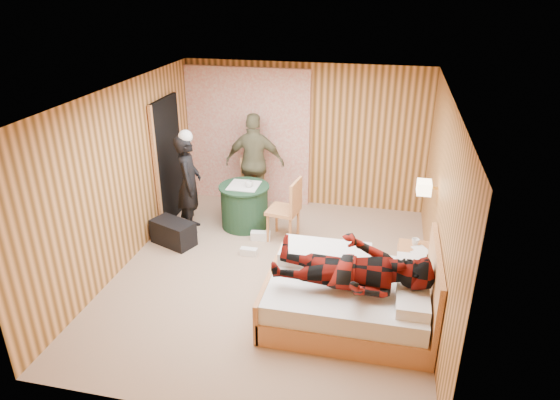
% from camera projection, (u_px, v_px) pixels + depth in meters
% --- Properties ---
extents(floor, '(4.20, 5.00, 0.01)m').
position_uv_depth(floor, '(272.00, 274.00, 6.92)').
color(floor, tan).
rests_on(floor, ground).
extents(ceiling, '(4.20, 5.00, 0.01)m').
position_uv_depth(ceiling, '(270.00, 95.00, 5.89)').
color(ceiling, white).
rests_on(ceiling, wall_back).
extents(wall_back, '(4.20, 0.02, 2.50)m').
position_uv_depth(wall_back, '(305.00, 136.00, 8.63)').
color(wall_back, '#DC9554').
rests_on(wall_back, floor).
extents(wall_left, '(0.02, 5.00, 2.50)m').
position_uv_depth(wall_left, '(122.00, 178.00, 6.82)').
color(wall_left, '#DC9554').
rests_on(wall_left, floor).
extents(wall_right, '(0.02, 5.00, 2.50)m').
position_uv_depth(wall_right, '(441.00, 207.00, 5.99)').
color(wall_right, '#DC9554').
rests_on(wall_right, floor).
extents(curtain, '(2.20, 0.08, 2.40)m').
position_uv_depth(curtain, '(248.00, 136.00, 8.79)').
color(curtain, beige).
rests_on(curtain, floor).
extents(doorway, '(0.06, 0.90, 2.05)m').
position_uv_depth(doorway, '(169.00, 161.00, 8.15)').
color(doorway, black).
rests_on(doorway, floor).
extents(wall_lamp, '(0.26, 0.24, 0.16)m').
position_uv_depth(wall_lamp, '(424.00, 187.00, 6.40)').
color(wall_lamp, gold).
rests_on(wall_lamp, wall_right).
extents(bed, '(1.95, 1.49, 1.02)m').
position_uv_depth(bed, '(350.00, 296.00, 5.95)').
color(bed, '#E79F5E').
rests_on(bed, floor).
extents(nightstand, '(0.43, 0.59, 0.57)m').
position_uv_depth(nightstand, '(413.00, 268.00, 6.51)').
color(nightstand, '#E79F5E').
rests_on(nightstand, floor).
extents(round_table, '(0.82, 0.82, 0.72)m').
position_uv_depth(round_table, '(245.00, 206.00, 8.12)').
color(round_table, '#1B3B27').
rests_on(round_table, floor).
extents(chair_far, '(0.54, 0.54, 0.93)m').
position_uv_depth(chair_far, '(253.00, 181.00, 8.63)').
color(chair_far, '#E79F5E').
rests_on(chair_far, floor).
extents(chair_near, '(0.52, 0.52, 1.00)m').
position_uv_depth(chair_near, '(289.00, 206.00, 7.60)').
color(chair_near, '#E79F5E').
rests_on(chair_near, floor).
extents(duffel_bag, '(0.75, 0.58, 0.38)m').
position_uv_depth(duffel_bag, '(173.00, 233.00, 7.64)').
color(duffel_bag, black).
rests_on(duffel_bag, floor).
extents(sneaker_left, '(0.25, 0.11, 0.11)m').
position_uv_depth(sneaker_left, '(249.00, 252.00, 7.37)').
color(sneaker_left, white).
rests_on(sneaker_left, floor).
extents(sneaker_right, '(0.32, 0.17, 0.14)m').
position_uv_depth(sneaker_right, '(261.00, 236.00, 7.80)').
color(sneaker_right, white).
rests_on(sneaker_right, floor).
extents(woman_standing, '(0.52, 0.66, 1.59)m').
position_uv_depth(woman_standing, '(189.00, 184.00, 7.83)').
color(woman_standing, black).
rests_on(woman_standing, floor).
extents(man_at_table, '(1.04, 0.50, 1.72)m').
position_uv_depth(man_at_table, '(255.00, 163.00, 8.53)').
color(man_at_table, '#666344').
rests_on(man_at_table, floor).
extents(man_on_bed, '(0.86, 0.67, 1.77)m').
position_uv_depth(man_on_bed, '(353.00, 259.00, 5.48)').
color(man_on_bed, '#670F09').
rests_on(man_on_bed, bed).
extents(book_lower, '(0.26, 0.28, 0.02)m').
position_uv_depth(book_lower, '(415.00, 251.00, 6.35)').
color(book_lower, white).
rests_on(book_lower, nightstand).
extents(book_upper, '(0.27, 0.28, 0.02)m').
position_uv_depth(book_upper, '(416.00, 250.00, 6.34)').
color(book_upper, white).
rests_on(book_upper, nightstand).
extents(cup_nightstand, '(0.10, 0.10, 0.09)m').
position_uv_depth(cup_nightstand, '(415.00, 242.00, 6.50)').
color(cup_nightstand, white).
rests_on(cup_nightstand, nightstand).
extents(cup_table, '(0.16, 0.16, 0.10)m').
position_uv_depth(cup_table, '(249.00, 184.00, 7.89)').
color(cup_table, white).
rests_on(cup_table, round_table).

